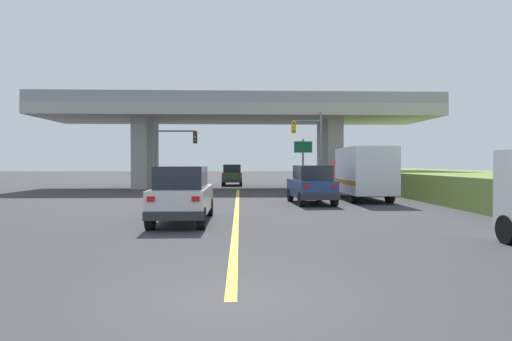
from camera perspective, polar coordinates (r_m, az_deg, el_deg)
ground at (r=38.21m, az=-2.34°, el=-2.25°), size 160.00×160.00×0.00m
overpass_bridge at (r=38.32m, az=-2.35°, el=6.27°), size 33.23×8.71×7.78m
lane_divider_stripe at (r=20.92m, az=-2.52°, el=-4.88°), size 0.20×28.36×0.01m
suv_lead at (r=15.89m, az=-9.54°, el=-3.08°), size 1.89×4.80×2.02m
suv_crossing at (r=23.05m, az=7.25°, el=-1.84°), size 2.13×4.40×2.02m
box_truck at (r=25.91m, az=13.60°, el=-0.27°), size 2.33×6.79×3.02m
sedan_oncoming at (r=42.20m, az=-3.13°, el=-0.58°), size 1.91×4.51×2.02m
traffic_signal_nearside at (r=34.10m, az=7.30°, el=3.79°), size 2.37×0.36×6.13m
traffic_signal_farside at (r=34.62m, az=-11.20°, el=3.09°), size 3.34×0.36×5.52m
highway_sign at (r=36.21m, az=6.18°, el=2.33°), size 1.53×0.17×4.13m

